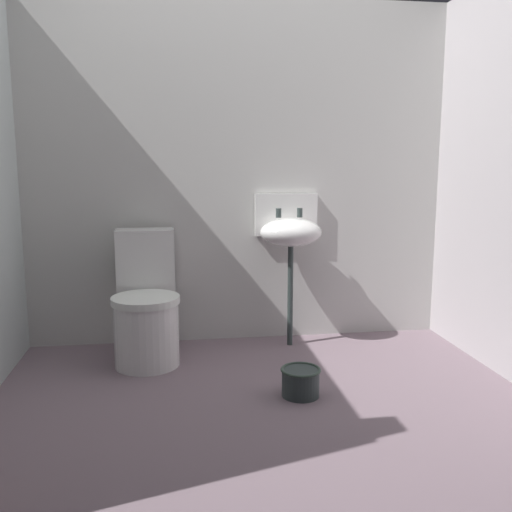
{
  "coord_description": "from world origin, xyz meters",
  "views": [
    {
      "loc": [
        -0.43,
        -2.67,
        1.2
      ],
      "look_at": [
        0.0,
        0.26,
        0.7
      ],
      "focal_mm": 39.35,
      "sensor_mm": 36.0,
      "label": 1
    }
  ],
  "objects": [
    {
      "name": "toilet_near_wall",
      "position": [
        -0.61,
        0.67,
        0.32
      ],
      "size": [
        0.41,
        0.6,
        0.78
      ],
      "rotation": [
        0.0,
        0.0,
        3.17
      ],
      "color": "white",
      "rests_on": "ground"
    },
    {
      "name": "ground_plane",
      "position": [
        0.0,
        0.0,
        -0.04
      ],
      "size": [
        3.17,
        2.44,
        0.08
      ],
      "primitive_type": "cube",
      "color": "slate"
    },
    {
      "name": "wall_back",
      "position": [
        0.0,
        1.07,
        1.11
      ],
      "size": [
        3.17,
        0.1,
        2.23
      ],
      "primitive_type": "cube",
      "color": "#BCBBB6",
      "rests_on": "ground"
    },
    {
      "name": "bucket",
      "position": [
        0.2,
        0.02,
        0.08
      ],
      "size": [
        0.21,
        0.21,
        0.15
      ],
      "color": "#2E3937",
      "rests_on": "ground"
    },
    {
      "name": "sink",
      "position": [
        0.31,
        0.86,
        0.75
      ],
      "size": [
        0.42,
        0.34,
        0.99
      ],
      "color": "#2E3937",
      "rests_on": "ground"
    }
  ]
}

